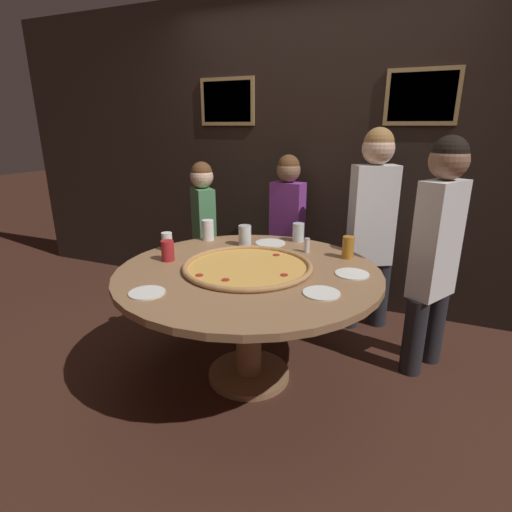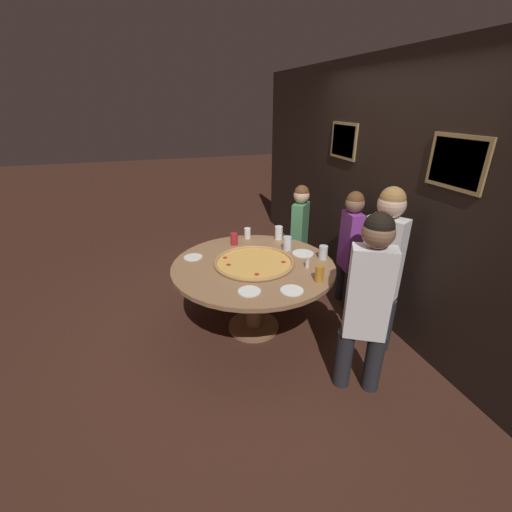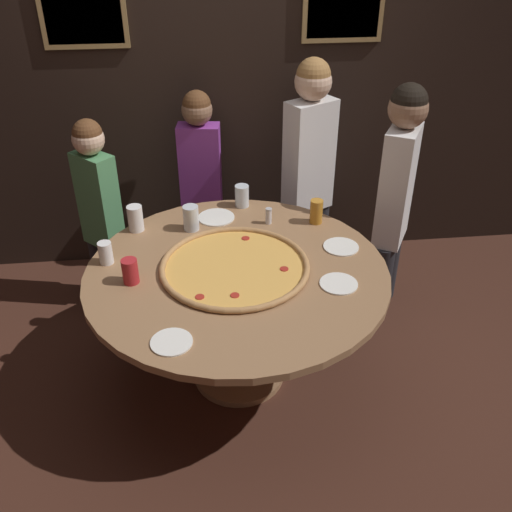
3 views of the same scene
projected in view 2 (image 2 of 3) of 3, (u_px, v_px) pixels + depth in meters
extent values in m
plane|color=#422319|center=(254.00, 327.00, 3.59)|extent=(24.00, 24.00, 0.00)
cube|color=black|center=(384.00, 196.00, 3.43)|extent=(6.40, 0.06, 2.60)
cube|color=#9E7F4C|center=(344.00, 141.00, 3.93)|extent=(0.52, 0.02, 0.40)
cube|color=#936B5B|center=(343.00, 141.00, 3.93)|extent=(0.46, 0.01, 0.34)
cube|color=#9E7F4C|center=(457.00, 163.00, 2.54)|extent=(0.52, 0.02, 0.40)
cube|color=#B2A893|center=(456.00, 163.00, 2.54)|extent=(0.46, 0.01, 0.34)
cylinder|color=#936B47|center=(253.00, 266.00, 3.29)|extent=(1.56, 1.56, 0.04)
cylinder|color=#936B47|center=(253.00, 299.00, 3.44)|extent=(0.16, 0.16, 0.70)
cylinder|color=#936B47|center=(254.00, 326.00, 3.58)|extent=(0.52, 0.52, 0.04)
cylinder|color=#E5A84C|center=(254.00, 263.00, 3.29)|extent=(0.74, 0.74, 0.01)
torus|color=#B27F4C|center=(254.00, 262.00, 3.29)|extent=(0.78, 0.78, 0.03)
cylinder|color=#A8281E|center=(229.00, 265.00, 3.23)|extent=(0.04, 0.04, 0.00)
cylinder|color=#A8281E|center=(225.00, 258.00, 3.38)|extent=(0.04, 0.04, 0.00)
cylinder|color=#A8281E|center=(283.00, 262.00, 3.29)|extent=(0.04, 0.04, 0.00)
cylinder|color=#A8281E|center=(257.00, 274.00, 3.06)|extent=(0.04, 0.04, 0.00)
cylinder|color=silver|center=(323.00, 252.00, 3.37)|extent=(0.09, 0.09, 0.13)
cylinder|color=silver|center=(287.00, 243.00, 3.57)|extent=(0.09, 0.09, 0.15)
cylinder|color=#BC7A23|center=(319.00, 274.00, 2.94)|extent=(0.07, 0.07, 0.14)
cylinder|color=white|center=(247.00, 233.00, 3.88)|extent=(0.07, 0.07, 0.12)
cylinder|color=#B22328|center=(234.00, 239.00, 3.70)|extent=(0.08, 0.08, 0.13)
cylinder|color=white|center=(279.00, 233.00, 3.85)|extent=(0.09, 0.09, 0.15)
cylinder|color=white|center=(303.00, 253.00, 3.50)|extent=(0.22, 0.22, 0.01)
cylinder|color=white|center=(249.00, 291.00, 2.80)|extent=(0.19, 0.19, 0.01)
cylinder|color=white|center=(193.00, 257.00, 3.42)|extent=(0.18, 0.18, 0.01)
cylinder|color=white|center=(292.00, 290.00, 2.82)|extent=(0.19, 0.19, 0.01)
cylinder|color=silver|center=(307.00, 263.00, 3.20)|extent=(0.04, 0.04, 0.08)
cylinder|color=#B7B7BC|center=(308.00, 259.00, 3.18)|extent=(0.04, 0.04, 0.01)
cylinder|color=#232328|center=(295.00, 269.00, 4.34)|extent=(0.17, 0.17, 0.44)
cylinder|color=#232328|center=(300.00, 263.00, 4.50)|extent=(0.17, 0.17, 0.44)
cube|color=#4C8C59|center=(300.00, 228.00, 4.20)|extent=(0.29, 0.28, 0.62)
sphere|color=beige|center=(302.00, 195.00, 4.04)|extent=(0.19, 0.19, 0.19)
sphere|color=brown|center=(302.00, 193.00, 4.02)|extent=(0.18, 0.18, 0.18)
cylinder|color=#232328|center=(349.00, 290.00, 3.85)|extent=(0.14, 0.14, 0.46)
cylinder|color=#232328|center=(341.00, 281.00, 4.04)|extent=(0.14, 0.14, 0.46)
cube|color=purple|center=(350.00, 241.00, 3.72)|extent=(0.29, 0.18, 0.64)
sphere|color=#8C664C|center=(355.00, 203.00, 3.54)|extent=(0.20, 0.20, 0.20)
sphere|color=brown|center=(355.00, 200.00, 3.53)|extent=(0.18, 0.18, 0.18)
cylinder|color=#232328|center=(384.00, 324.00, 3.20)|extent=(0.19, 0.19, 0.53)
cylinder|color=#232328|center=(361.00, 314.00, 3.35)|extent=(0.19, 0.19, 0.53)
cube|color=white|center=(383.00, 258.00, 3.01)|extent=(0.36, 0.30, 0.75)
sphere|color=beige|center=(392.00, 204.00, 2.80)|extent=(0.23, 0.23, 0.23)
sphere|color=#9E703D|center=(393.00, 199.00, 2.79)|extent=(0.21, 0.21, 0.21)
cylinder|color=#232328|center=(373.00, 362.00, 2.74)|extent=(0.19, 0.19, 0.52)
cylinder|color=#232328|center=(343.00, 358.00, 2.78)|extent=(0.19, 0.19, 0.52)
cube|color=white|center=(369.00, 293.00, 2.50)|extent=(0.30, 0.35, 0.73)
sphere|color=#8C664C|center=(378.00, 232.00, 2.31)|extent=(0.22, 0.22, 0.22)
sphere|color=black|center=(379.00, 227.00, 2.29)|extent=(0.21, 0.21, 0.21)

